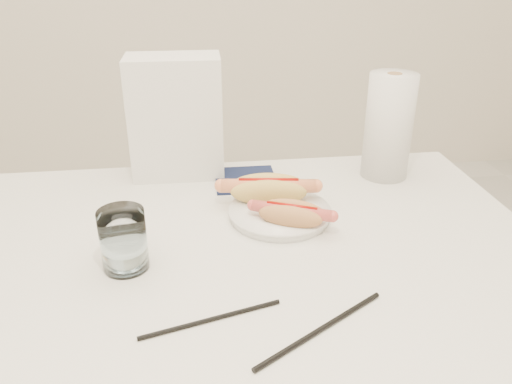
{
  "coord_description": "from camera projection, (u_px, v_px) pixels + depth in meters",
  "views": [
    {
      "loc": [
        -0.04,
        -0.78,
        1.25
      ],
      "look_at": [
        0.08,
        0.08,
        0.82
      ],
      "focal_mm": 36.28,
      "sensor_mm": 36.0,
      "label": 1
    }
  ],
  "objects": [
    {
      "name": "paper_towel_roll",
      "position": [
        389.0,
        127.0,
        1.16
      ],
      "size": [
        0.13,
        0.13,
        0.24
      ],
      "primitive_type": "cylinder",
      "rotation": [
        0.0,
        0.0,
        -0.32
      ],
      "color": "silver",
      "rests_on": "table"
    },
    {
      "name": "hotdog_left",
      "position": [
        269.0,
        189.0,
        1.05
      ],
      "size": [
        0.19,
        0.09,
        0.05
      ],
      "rotation": [
        0.0,
        0.0,
        -0.14
      ],
      "color": "#DBB557",
      "rests_on": "plate"
    },
    {
      "name": "navy_napkin",
      "position": [
        246.0,
        180.0,
        1.18
      ],
      "size": [
        0.14,
        0.14,
        0.01
      ],
      "primitive_type": "cube",
      "rotation": [
        0.0,
        0.0,
        -0.01
      ],
      "color": "#121A39",
      "rests_on": "table"
    },
    {
      "name": "chopstick_far",
      "position": [
        321.0,
        329.0,
        0.73
      ],
      "size": [
        0.21,
        0.14,
        0.01
      ],
      "primitive_type": "cylinder",
      "rotation": [
        0.0,
        1.57,
        0.56
      ],
      "color": "black",
      "rests_on": "table"
    },
    {
      "name": "water_glass",
      "position": [
        123.0,
        240.0,
        0.85
      ],
      "size": [
        0.08,
        0.08,
        0.11
      ],
      "primitive_type": "cylinder",
      "color": "silver",
      "rests_on": "table"
    },
    {
      "name": "napkin_box",
      "position": [
        176.0,
        117.0,
        1.17
      ],
      "size": [
        0.21,
        0.12,
        0.27
      ],
      "primitive_type": "cube",
      "rotation": [
        0.0,
        0.0,
        -0.02
      ],
      "color": "silver",
      "rests_on": "table"
    },
    {
      "name": "hotdog_right",
      "position": [
        292.0,
        214.0,
        0.97
      ],
      "size": [
        0.15,
        0.1,
        0.04
      ],
      "rotation": [
        0.0,
        0.0,
        -0.42
      ],
      "color": "tan",
      "rests_on": "plate"
    },
    {
      "name": "table",
      "position": [
        220.0,
        277.0,
        0.95
      ],
      "size": [
        1.2,
        0.8,
        0.75
      ],
      "color": "silver",
      "rests_on": "ground"
    },
    {
      "name": "chopstick_near",
      "position": [
        211.0,
        319.0,
        0.75
      ],
      "size": [
        0.21,
        0.06,
        0.01
      ],
      "primitive_type": "cylinder",
      "rotation": [
        0.0,
        1.57,
        0.26
      ],
      "color": "black",
      "rests_on": "table"
    },
    {
      "name": "plate",
      "position": [
        280.0,
        214.0,
        1.02
      ],
      "size": [
        0.2,
        0.2,
        0.02
      ],
      "primitive_type": "cylinder",
      "rotation": [
        0.0,
        0.0,
        0.01
      ],
      "color": "white",
      "rests_on": "table"
    }
  ]
}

